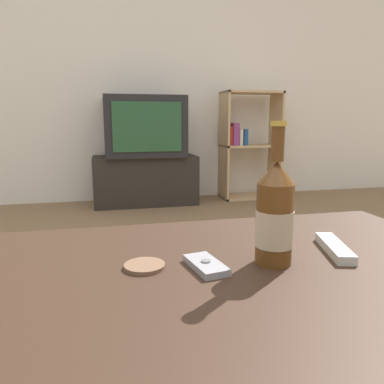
{
  "coord_description": "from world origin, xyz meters",
  "views": [
    {
      "loc": [
        -0.16,
        -0.62,
        0.75
      ],
      "look_at": [
        0.07,
        0.36,
        0.56
      ],
      "focal_mm": 35.0,
      "sensor_mm": 36.0,
      "label": 1
    }
  ],
  "objects_px": {
    "bookshelf": "(247,144)",
    "cell_phone": "(206,265)",
    "tv_stand": "(145,180)",
    "television": "(144,126)",
    "beer_bottle": "(275,215)",
    "remote_control": "(334,248)"
  },
  "relations": [
    {
      "from": "bookshelf",
      "to": "cell_phone",
      "type": "distance_m",
      "value": 2.98
    },
    {
      "from": "bookshelf",
      "to": "beer_bottle",
      "type": "distance_m",
      "value": 2.93
    },
    {
      "from": "tv_stand",
      "to": "bookshelf",
      "type": "relative_size",
      "value": 0.9
    },
    {
      "from": "tv_stand",
      "to": "cell_phone",
      "type": "relative_size",
      "value": 7.58
    },
    {
      "from": "tv_stand",
      "to": "bookshelf",
      "type": "xyz_separation_m",
      "value": [
        1.0,
        0.06,
        0.31
      ]
    },
    {
      "from": "tv_stand",
      "to": "television",
      "type": "bearing_deg",
      "value": -90.0
    },
    {
      "from": "television",
      "to": "remote_control",
      "type": "bearing_deg",
      "value": -86.99
    },
    {
      "from": "remote_control",
      "to": "television",
      "type": "bearing_deg",
      "value": 109.16
    },
    {
      "from": "cell_phone",
      "to": "remote_control",
      "type": "height_order",
      "value": "remote_control"
    },
    {
      "from": "beer_bottle",
      "to": "bookshelf",
      "type": "bearing_deg",
      "value": 69.62
    },
    {
      "from": "television",
      "to": "bookshelf",
      "type": "bearing_deg",
      "value": 3.41
    },
    {
      "from": "tv_stand",
      "to": "beer_bottle",
      "type": "height_order",
      "value": "beer_bottle"
    },
    {
      "from": "bookshelf",
      "to": "television",
      "type": "bearing_deg",
      "value": -176.59
    },
    {
      "from": "cell_phone",
      "to": "remote_control",
      "type": "relative_size",
      "value": 0.69
    },
    {
      "from": "television",
      "to": "bookshelf",
      "type": "xyz_separation_m",
      "value": [
        1.0,
        0.06,
        -0.17
      ]
    },
    {
      "from": "tv_stand",
      "to": "cell_phone",
      "type": "xyz_separation_m",
      "value": [
        -0.17,
        -2.69,
        0.24
      ]
    },
    {
      "from": "television",
      "to": "bookshelf",
      "type": "distance_m",
      "value": 1.01
    },
    {
      "from": "television",
      "to": "beer_bottle",
      "type": "relative_size",
      "value": 2.38
    },
    {
      "from": "beer_bottle",
      "to": "cell_phone",
      "type": "distance_m",
      "value": 0.17
    },
    {
      "from": "cell_phone",
      "to": "remote_control",
      "type": "bearing_deg",
      "value": -5.38
    },
    {
      "from": "bookshelf",
      "to": "beer_bottle",
      "type": "height_order",
      "value": "bookshelf"
    },
    {
      "from": "television",
      "to": "beer_bottle",
      "type": "height_order",
      "value": "television"
    }
  ]
}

